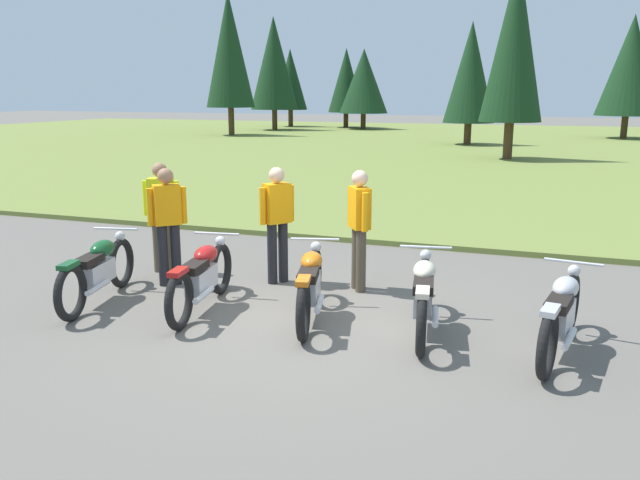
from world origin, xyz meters
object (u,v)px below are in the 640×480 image
(rider_near_row_end, at_px, (162,211))
(rider_checking_bike, at_px, (359,223))
(motorcycle_cream, at_px, (424,295))
(rider_in_hivis_vest, at_px, (168,220))
(motorcycle_british_green, at_px, (98,270))
(motorcycle_orange, at_px, (310,284))
(motorcycle_silver, at_px, (561,314))
(motorcycle_red, at_px, (202,276))
(rider_with_back_turned, at_px, (277,218))

(rider_near_row_end, height_order, rider_checking_bike, same)
(motorcycle_cream, distance_m, rider_in_hivis_vest, 3.84)
(motorcycle_british_green, relative_size, motorcycle_orange, 1.01)
(motorcycle_silver, distance_m, rider_checking_bike, 3.05)
(rider_checking_bike, bearing_deg, motorcycle_red, -137.31)
(rider_near_row_end, height_order, rider_in_hivis_vest, same)
(motorcycle_orange, height_order, rider_near_row_end, rider_near_row_end)
(motorcycle_british_green, height_order, motorcycle_cream, same)
(motorcycle_orange, xyz_separation_m, motorcycle_silver, (2.84, -0.12, 0.00))
(motorcycle_british_green, relative_size, rider_checking_bike, 1.24)
(motorcycle_orange, bearing_deg, rider_near_row_end, 156.63)
(motorcycle_orange, distance_m, motorcycle_cream, 1.36)
(motorcycle_red, bearing_deg, rider_with_back_turned, 74.18)
(motorcycle_orange, relative_size, rider_near_row_end, 1.23)
(motorcycle_red, height_order, rider_with_back_turned, rider_with_back_turned)
(motorcycle_orange, relative_size, rider_checking_bike, 1.23)
(rider_checking_bike, height_order, rider_with_back_turned, same)
(rider_near_row_end, distance_m, rider_checking_bike, 3.07)
(motorcycle_red, relative_size, motorcycle_orange, 1.02)
(motorcycle_silver, height_order, rider_in_hivis_vest, rider_in_hivis_vest)
(motorcycle_british_green, height_order, motorcycle_silver, same)
(motorcycle_orange, relative_size, rider_with_back_turned, 1.23)
(motorcycle_red, xyz_separation_m, rider_in_hivis_vest, (-0.99, 0.81, 0.51))
(motorcycle_orange, bearing_deg, rider_checking_bike, 81.16)
(motorcycle_british_green, distance_m, rider_checking_bike, 3.50)
(rider_in_hivis_vest, distance_m, rider_with_back_turned, 1.53)
(rider_with_back_turned, bearing_deg, motorcycle_british_green, -138.36)
(motorcycle_cream, distance_m, rider_near_row_end, 4.42)
(rider_near_row_end, bearing_deg, motorcycle_orange, -23.37)
(rider_near_row_end, distance_m, rider_with_back_turned, 1.87)
(rider_checking_bike, relative_size, rider_in_hivis_vest, 1.00)
(motorcycle_red, relative_size, rider_near_row_end, 1.25)
(motorcycle_silver, bearing_deg, motorcycle_british_green, -177.82)
(motorcycle_british_green, xyz_separation_m, rider_with_back_turned, (1.83, 1.63, 0.51))
(motorcycle_silver, height_order, rider_near_row_end, rider_near_row_end)
(motorcycle_red, relative_size, motorcycle_cream, 1.00)
(motorcycle_silver, bearing_deg, rider_near_row_end, 166.63)
(motorcycle_silver, relative_size, rider_with_back_turned, 1.25)
(motorcycle_red, xyz_separation_m, motorcycle_silver, (4.24, 0.03, 0.00))
(motorcycle_red, relative_size, rider_checking_bike, 1.25)
(rider_in_hivis_vest, bearing_deg, rider_checking_bike, 14.56)
(motorcycle_cream, relative_size, motorcycle_silver, 1.00)
(rider_with_back_turned, bearing_deg, motorcycle_orange, -52.59)
(motorcycle_british_green, bearing_deg, rider_checking_bike, 28.87)
(rider_near_row_end, bearing_deg, motorcycle_cream, -15.84)
(rider_checking_bike, xyz_separation_m, rider_in_hivis_vest, (-2.59, -0.67, 0.00))
(rider_near_row_end, xyz_separation_m, rider_in_hivis_vest, (0.47, -0.57, 0.00))
(motorcycle_orange, distance_m, rider_near_row_end, 3.15)
(motorcycle_silver, distance_m, rider_near_row_end, 5.88)
(rider_with_back_turned, bearing_deg, rider_checking_bike, 2.03)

